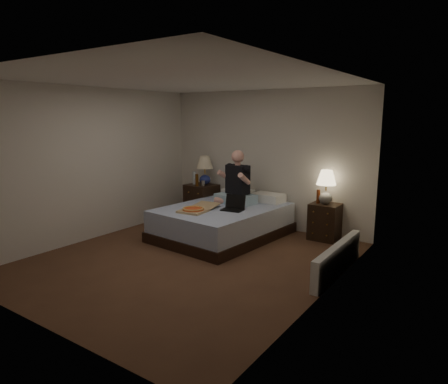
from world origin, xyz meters
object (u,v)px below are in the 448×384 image
Objects in this scene: nightstand_left at (202,202)px; soda_can at (203,183)px; water_bottle at (194,178)px; nightstand_right at (325,222)px; pizza_box at (193,210)px; beer_bottle_right at (318,197)px; person at (236,177)px; bed at (223,222)px; laptop at (232,203)px; beer_bottle_left at (197,180)px; radiator at (338,259)px; lamp_right at (326,187)px; lamp_left at (205,170)px.

nightstand_left is 0.43m from soda_can.
water_bottle reaches higher than soda_can.
soda_can is (0.11, -0.09, 0.41)m from nightstand_left.
nightstand_right is (2.47, 0.15, -0.05)m from nightstand_left.
pizza_box is (0.95, -1.22, -0.27)m from water_bottle.
nightstand_left is at bearing 117.46° from pizza_box.
beer_bottle_right is at bearing -163.87° from nightstand_right.
bed is at bearing -84.19° from person.
bed is at bearing -34.85° from soda_can.
beer_bottle_right is 0.68× the size of laptop.
laptop is at bearing 39.26° from pizza_box.
beer_bottle_left is at bearing 156.45° from bed.
radiator is (3.04, -1.12, -0.56)m from soda_can.
soda_can is at bearing -174.19° from lamp_right.
pizza_box is at bearing -137.91° from beer_bottle_right.
water_bottle is (-0.14, -0.05, 0.48)m from nightstand_left.
water_bottle is at bearing -175.87° from nightstand_right.
person is (0.97, -0.40, -0.00)m from lamp_left.
beer_bottle_left is at bearing 120.60° from pizza_box.
beer_bottle_left is (-2.44, -0.32, -0.06)m from lamp_right.
bed is 1.31× the size of radiator.
laptop is (1.40, -0.78, -0.19)m from water_bottle.
soda_can is at bearing -33.05° from nightstand_left.
nightstand_left is 3.38m from radiator.
laptop is (1.25, -0.66, -0.18)m from beer_bottle_left.
beer_bottle_right is 0.25× the size of person.
beer_bottle_left is at bearing -172.91° from nightstand_right.
bed is 8.39× the size of water_bottle.
pizza_box is at bearing -50.65° from nightstand_left.
laptop is (-1.19, -0.98, -0.24)m from lamp_right.
lamp_left is 3.44m from radiator.
person reaches higher than beer_bottle_right.
person reaches higher than nightstand_right.
lamp_left reaches higher than beer_bottle_right.
nightstand_left reaches higher than radiator.
water_bottle is 2.50× the size of soda_can.
water_bottle is at bearing 122.74° from pizza_box.
lamp_left is 2.43× the size of beer_bottle_left.
lamp_left reaches higher than laptop.
nightstand_left reaches higher than nightstand_right.
water_bottle is 0.26m from soda_can.
nightstand_left is 0.45× the size of radiator.
nightstand_left is at bearing 172.30° from person.
beer_bottle_right is at bearing 1.48° from lamp_left.
bed is 1.65m from beer_bottle_right.
lamp_left is at bearing 146.59° from bed.
beer_bottle_left is (-0.03, -0.22, -0.17)m from lamp_left.
pizza_box is 0.47× the size of radiator.
beer_bottle_right is (2.35, 0.11, 0.36)m from nightstand_left.
beer_bottle_left reaches higher than bed.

